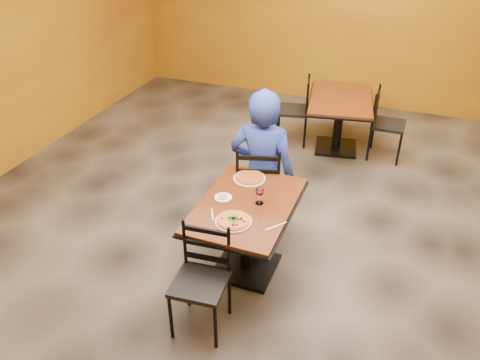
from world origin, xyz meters
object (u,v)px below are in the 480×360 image
at_px(side_plate, 223,198).
at_px(wine_glass, 260,195).
at_px(table_second, 340,111).
at_px(pizza_main, 233,220).
at_px(plate_main, 233,222).
at_px(chair_main_near, 200,284).
at_px(chair_second_left, 292,110).
at_px(plate_far, 249,178).
at_px(diner, 263,156).
at_px(pizza_far, 249,177).
at_px(chair_second_right, 388,125).
at_px(chair_main_far, 258,184).
at_px(table_main, 246,221).

distance_m(side_plate, wine_glass, 0.34).
height_order(table_second, pizza_main, pizza_main).
height_order(pizza_main, wine_glass, wine_glass).
height_order(plate_main, wine_glass, wine_glass).
bearing_deg(plate_main, chair_main_near, -100.71).
distance_m(chair_second_left, pizza_main, 3.10).
relative_size(chair_main_near, plate_far, 2.95).
height_order(diner, plate_far, diner).
distance_m(diner, pizza_main, 1.20).
relative_size(chair_main_near, side_plate, 5.72).
bearing_deg(table_second, pizza_far, -100.16).
bearing_deg(chair_second_right, chair_main_far, 151.70).
height_order(plate_far, wine_glass, wine_glass).
distance_m(table_second, chair_main_far, 2.09).
bearing_deg(pizza_main, chair_main_near, -100.71).
xyz_separation_m(chair_second_left, pizza_main, (0.33, -3.07, 0.30)).
bearing_deg(pizza_main, plate_main, 0.00).
bearing_deg(table_main, plate_far, 106.41).
height_order(chair_second_right, side_plate, chair_second_right).
bearing_deg(chair_second_right, diner, 149.51).
xyz_separation_m(chair_main_near, chair_second_right, (1.05, 3.56, 0.01)).
bearing_deg(pizza_far, chair_main_far, 93.44).
distance_m(pizza_main, side_plate, 0.38).
xyz_separation_m(chair_main_near, pizza_main, (0.09, 0.49, 0.31)).
relative_size(table_second, chair_second_right, 1.44).
height_order(chair_main_near, plate_main, chair_main_near).
relative_size(pizza_far, side_plate, 1.75).
relative_size(chair_main_near, wine_glass, 5.08).
bearing_deg(table_main, table_second, 83.71).
xyz_separation_m(table_second, plate_main, (-0.31, -3.07, 0.20)).
distance_m(chair_second_right, diner, 2.20).
relative_size(table_second, chair_main_far, 1.37).
height_order(table_second, plate_far, plate_far).
height_order(chair_second_right, plate_main, chair_second_right).
bearing_deg(plate_far, table_main, -73.59).
relative_size(chair_second_left, chair_second_right, 1.01).
bearing_deg(table_main, chair_second_right, 71.02).
bearing_deg(table_main, side_plate, 177.70).
xyz_separation_m(chair_second_left, wine_glass, (0.45, -2.73, 0.37)).
height_order(table_main, table_second, same).
xyz_separation_m(table_main, table_second, (0.31, 2.77, -0.00)).
bearing_deg(table_second, chair_main_near, -96.51).
bearing_deg(plate_main, chair_main_far, 97.26).
distance_m(chair_main_far, plate_main, 1.07).
distance_m(table_second, diner, 1.94).
xyz_separation_m(chair_main_near, chair_second_left, (-0.24, 3.56, 0.01)).
bearing_deg(wine_glass, chair_second_right, 72.72).
height_order(side_plate, wine_glass, wine_glass).
relative_size(chair_main_near, pizza_main, 3.22).
relative_size(diner, pizza_main, 5.21).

